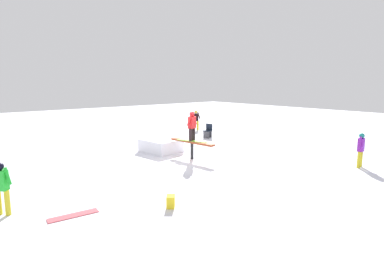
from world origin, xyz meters
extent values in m
plane|color=white|center=(0.00, 0.00, 0.00)|extent=(60.00, 60.00, 0.00)
cylinder|color=black|center=(0.00, 0.00, 0.38)|extent=(0.14, 0.14, 0.75)
cube|color=#A53F1E|center=(0.00, 0.00, 0.79)|extent=(2.46, 0.62, 0.08)
cube|color=white|center=(-2.10, -0.29, 0.32)|extent=(1.99, 1.74, 0.64)
cube|color=#81CE3A|center=(0.00, 0.00, 0.85)|extent=(1.48, 0.75, 0.03)
cylinder|color=black|center=(0.05, -0.13, 1.14)|extent=(0.15, 0.15, 0.56)
cylinder|color=black|center=(-0.05, 0.13, 1.14)|extent=(0.15, 0.15, 0.56)
cube|color=red|center=(0.00, 0.00, 1.68)|extent=(0.32, 0.41, 0.53)
cylinder|color=red|center=(0.07, -0.21, 1.80)|extent=(0.20, 0.35, 0.49)
cylinder|color=red|center=(-0.07, 0.21, 1.80)|extent=(0.20, 0.35, 0.49)
sphere|color=red|center=(0.00, 0.00, 2.06)|extent=(0.23, 0.23, 0.23)
cylinder|color=gold|center=(5.43, 4.58, 0.34)|extent=(0.14, 0.14, 0.67)
cylinder|color=gold|center=(5.46, 4.33, 0.34)|extent=(0.14, 0.14, 0.67)
cube|color=purple|center=(5.45, 4.45, 0.95)|extent=(0.25, 0.36, 0.54)
cylinder|color=purple|center=(5.42, 4.66, 1.07)|extent=(0.11, 0.22, 0.48)
cylinder|color=purple|center=(5.48, 4.25, 1.07)|extent=(0.11, 0.22, 0.48)
sphere|color=teal|center=(5.45, 4.45, 1.32)|extent=(0.21, 0.21, 0.21)
cylinder|color=gold|center=(-6.27, 5.74, 0.34)|extent=(0.14, 0.14, 0.67)
cylinder|color=gold|center=(-6.43, 5.52, 0.34)|extent=(0.14, 0.14, 0.67)
cube|color=black|center=(-6.35, 5.63, 0.95)|extent=(0.37, 0.40, 0.55)
cylinder|color=black|center=(-6.22, 5.80, 1.07)|extent=(0.21, 0.24, 0.49)
cylinder|color=black|center=(-6.48, 5.46, 1.07)|extent=(0.21, 0.24, 0.49)
sphere|color=yellow|center=(-6.35, 5.63, 1.33)|extent=(0.22, 0.22, 0.22)
cylinder|color=gold|center=(1.43, -7.46, 0.34)|extent=(0.13, 0.13, 0.68)
cube|color=green|center=(1.34, -7.55, 0.95)|extent=(0.37, 0.37, 0.53)
cylinder|color=green|center=(1.49, -7.41, 1.07)|extent=(0.19, 0.19, 0.47)
cube|color=#E65B65|center=(2.58, -6.17, 0.01)|extent=(0.41, 1.28, 0.02)
cube|color=#3F3F44|center=(-3.38, 3.95, 0.22)|extent=(0.39, 0.15, 0.44)
cube|color=#3F3F44|center=(-3.49, 4.29, 0.22)|extent=(0.39, 0.15, 0.44)
cube|color=black|center=(-3.44, 4.12, 0.46)|extent=(0.55, 0.55, 0.04)
cube|color=black|center=(-3.50, 4.31, 0.68)|extent=(0.43, 0.17, 0.40)
cube|color=yellow|center=(3.75, -3.88, 0.17)|extent=(0.37, 0.36, 0.34)
camera|label=1|loc=(10.25, -8.48, 3.45)|focal=28.00mm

